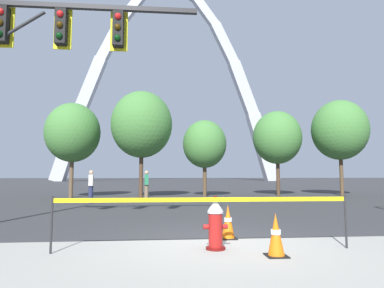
% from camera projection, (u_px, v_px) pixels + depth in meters
% --- Properties ---
extents(ground_plane, '(240.00, 240.00, 0.00)m').
position_uv_depth(ground_plane, '(215.00, 242.00, 6.86)').
color(ground_plane, '#333335').
extents(fire_hydrant, '(0.46, 0.48, 0.99)m').
position_uv_depth(fire_hydrant, '(215.00, 224.00, 6.15)').
color(fire_hydrant, '#5E0F0D').
rests_on(fire_hydrant, ground).
extents(caution_tape_barrier, '(5.46, 0.08, 1.01)m').
position_uv_depth(caution_tape_barrier, '(204.00, 213.00, 6.05)').
color(caution_tape_barrier, '#232326').
rests_on(caution_tape_barrier, ground).
extents(traffic_cone_by_hydrant, '(0.36, 0.36, 0.73)m').
position_uv_depth(traffic_cone_by_hydrant, '(276.00, 235.00, 5.62)').
color(traffic_cone_by_hydrant, black).
rests_on(traffic_cone_by_hydrant, ground).
extents(traffic_cone_mid_sidewalk, '(0.36, 0.36, 0.73)m').
position_uv_depth(traffic_cone_mid_sidewalk, '(228.00, 222.00, 7.15)').
color(traffic_cone_mid_sidewalk, black).
rests_on(traffic_cone_mid_sidewalk, ground).
extents(traffic_signal_gantry, '(6.42, 0.44, 6.00)m').
position_uv_depth(traffic_signal_gantry, '(16.00, 56.00, 8.04)').
color(traffic_signal_gantry, '#232326').
rests_on(traffic_signal_gantry, ground).
extents(monument_arch, '(47.81, 2.66, 44.14)m').
position_uv_depth(monument_arch, '(168.00, 91.00, 71.04)').
color(monument_arch, '#B2B5BC').
rests_on(monument_arch, ground).
extents(tree_far_left, '(3.28, 3.28, 5.73)m').
position_uv_depth(tree_far_left, '(73.00, 133.00, 20.05)').
color(tree_far_left, brown).
rests_on(tree_far_left, ground).
extents(tree_left_mid, '(3.66, 3.66, 6.41)m').
position_uv_depth(tree_left_mid, '(142.00, 125.00, 19.86)').
color(tree_left_mid, '#473323').
rests_on(tree_left_mid, ground).
extents(tree_center_left, '(2.77, 2.77, 4.84)m').
position_uv_depth(tree_center_left, '(205.00, 144.00, 20.99)').
color(tree_center_left, brown).
rests_on(tree_center_left, ground).
extents(tree_center_right, '(3.20, 3.20, 5.60)m').
position_uv_depth(tree_center_right, '(277.00, 138.00, 21.97)').
color(tree_center_right, '#473323').
rests_on(tree_center_right, ground).
extents(tree_right_mid, '(3.61, 3.61, 6.32)m').
position_uv_depth(tree_right_mid, '(340.00, 130.00, 21.90)').
color(tree_right_mid, brown).
rests_on(tree_right_mid, ground).
extents(pedestrian_walking_left, '(0.23, 0.35, 1.59)m').
position_uv_depth(pedestrian_walking_left, '(91.00, 186.00, 15.95)').
color(pedestrian_walking_left, '#232847').
rests_on(pedestrian_walking_left, ground).
extents(pedestrian_standing_center, '(0.22, 0.35, 1.59)m').
position_uv_depth(pedestrian_standing_center, '(146.00, 185.00, 17.46)').
color(pedestrian_standing_center, brown).
rests_on(pedestrian_standing_center, ground).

